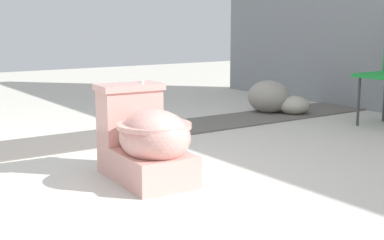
# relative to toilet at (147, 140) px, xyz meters

# --- Properties ---
(ground_plane) EXTENTS (14.00, 14.00, 0.00)m
(ground_plane) POSITION_rel_toilet_xyz_m (0.02, 0.05, -0.22)
(ground_plane) COLOR beige
(gravel_strip) EXTENTS (0.56, 8.00, 0.01)m
(gravel_strip) POSITION_rel_toilet_xyz_m (-1.11, 0.55, -0.21)
(gravel_strip) COLOR #605B56
(gravel_strip) RESTS_ON ground
(toilet) EXTENTS (0.65, 0.42, 0.52)m
(toilet) POSITION_rel_toilet_xyz_m (0.00, 0.00, 0.00)
(toilet) COLOR #E09E93
(toilet) RESTS_ON ground
(boulder_near) EXTENTS (0.51, 0.49, 0.31)m
(boulder_near) POSITION_rel_toilet_xyz_m (-1.26, 2.04, -0.07)
(boulder_near) COLOR gray
(boulder_near) RESTS_ON ground
(boulder_far) EXTENTS (0.35, 0.35, 0.17)m
(boulder_far) POSITION_rel_toilet_xyz_m (-1.06, 2.18, -0.13)
(boulder_far) COLOR #ADA899
(boulder_far) RESTS_ON ground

